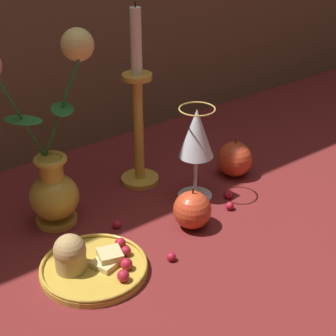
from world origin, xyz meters
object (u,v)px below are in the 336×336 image
at_px(apple_near_glass, 235,159).
at_px(wine_glass, 196,137).
at_px(candlestick, 138,117).
at_px(apple_beside_vase, 192,210).
at_px(plate_with_pastries, 88,263).
at_px(vase, 51,159).

bearing_deg(apple_near_glass, wine_glass, -172.53).
relative_size(candlestick, apple_beside_vase, 4.49).
bearing_deg(wine_glass, candlestick, 115.59).
relative_size(plate_with_pastries, apple_beside_vase, 2.15).
height_order(apple_beside_vase, apple_near_glass, apple_near_glass).
xyz_separation_m(plate_with_pastries, apple_beside_vase, (0.22, 0.00, 0.02)).
height_order(plate_with_pastries, candlestick, candlestick).
relative_size(plate_with_pastries, wine_glass, 0.94).
height_order(plate_with_pastries, wine_glass, wine_glass).
xyz_separation_m(vase, plate_with_pastries, (-0.03, -0.17, -0.11)).
distance_m(plate_with_pastries, apple_beside_vase, 0.22).
bearing_deg(apple_beside_vase, plate_with_pastries, -179.86).
bearing_deg(apple_beside_vase, candlestick, 84.66).
relative_size(candlestick, apple_near_glass, 4.25).
relative_size(wine_glass, apple_near_glass, 2.18).
xyz_separation_m(vase, candlestick, (0.21, 0.02, 0.02)).
relative_size(vase, apple_near_glass, 3.97).
bearing_deg(plate_with_pastries, vase, 79.47).
relative_size(vase, plate_with_pastries, 1.95).
bearing_deg(apple_beside_vase, vase, 137.73).
bearing_deg(apple_beside_vase, wine_glass, 47.50).
distance_m(wine_glass, apple_beside_vase, 0.14).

